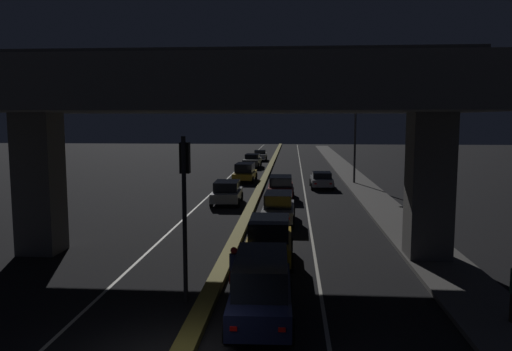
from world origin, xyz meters
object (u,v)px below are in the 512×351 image
(car_dark_blue_lead, at_px, (261,287))
(car_grey_third_oncoming, at_px, (252,160))
(car_silver_fifth, at_px, (322,180))
(car_white_fourth_oncoming, at_px, (260,155))
(car_silver_third, at_px, (278,207))
(street_lamp, at_px, (351,134))
(car_silver_lead_oncoming, at_px, (227,192))
(motorcycle_red_filtering_near, at_px, (234,272))
(car_taxi_yellow_second_oncoming, at_px, (245,172))
(traffic_light_left_of_median, at_px, (185,190))
(car_taxi_yellow_second, at_px, (269,239))
(car_dark_red_fourth, at_px, (281,187))

(car_dark_blue_lead, distance_m, car_grey_third_oncoming, 44.49)
(car_dark_blue_lead, xyz_separation_m, car_silver_fifth, (3.27, 27.48, -0.29))
(car_white_fourth_oncoming, bearing_deg, car_silver_third, 3.73)
(street_lamp, relative_size, car_silver_fifth, 1.83)
(car_silver_lead_oncoming, relative_size, motorcycle_red_filtering_near, 2.20)
(car_dark_blue_lead, xyz_separation_m, motorcycle_red_filtering_near, (-1.08, 2.50, -0.36))
(car_silver_fifth, xyz_separation_m, car_taxi_yellow_second_oncoming, (-6.74, 3.87, 0.17))
(traffic_light_left_of_median, relative_size, car_taxi_yellow_second, 1.28)
(car_grey_third_oncoming, bearing_deg, car_dark_red_fourth, 11.43)
(car_taxi_yellow_second_oncoming, bearing_deg, car_dark_red_fourth, 22.37)
(car_taxi_yellow_second, relative_size, car_silver_third, 0.94)
(car_taxi_yellow_second, height_order, car_grey_third_oncoming, car_taxi_yellow_second)
(car_taxi_yellow_second, distance_m, car_white_fourth_oncoming, 48.31)
(car_silver_lead_oncoming, distance_m, motorcycle_red_filtering_near, 16.96)
(car_dark_blue_lead, bearing_deg, car_dark_red_fourth, -1.49)
(motorcycle_red_filtering_near, bearing_deg, car_white_fourth_oncoming, 1.53)
(car_silver_third, bearing_deg, car_dark_blue_lead, -179.59)
(car_silver_fifth, relative_size, car_grey_third_oncoming, 0.83)
(car_dark_red_fourth, bearing_deg, car_silver_fifth, -30.88)
(car_silver_third, height_order, car_dark_red_fourth, car_silver_third)
(car_silver_third, distance_m, motorcycle_red_filtering_near, 11.13)
(car_silver_fifth, bearing_deg, car_silver_third, 166.56)
(car_silver_fifth, bearing_deg, street_lamp, -47.62)
(traffic_light_left_of_median, bearing_deg, car_silver_lead_oncoming, 93.44)
(car_taxi_yellow_second, bearing_deg, street_lamp, -14.30)
(car_dark_red_fourth, height_order, car_taxi_yellow_second_oncoming, car_taxi_yellow_second_oncoming)
(car_silver_third, bearing_deg, car_dark_red_fourth, 1.33)
(car_white_fourth_oncoming, bearing_deg, car_dark_blue_lead, 2.33)
(street_lamp, bearing_deg, car_silver_fifth, -137.00)
(car_silver_lead_oncoming, bearing_deg, car_silver_third, 31.22)
(car_silver_lead_oncoming, bearing_deg, street_lamp, 137.27)
(car_dark_blue_lead, height_order, car_silver_lead_oncoming, car_dark_blue_lead)
(street_lamp, height_order, car_white_fourth_oncoming, street_lamp)
(car_taxi_yellow_second_oncoming, height_order, motorcycle_red_filtering_near, car_taxi_yellow_second_oncoming)
(car_grey_third_oncoming, relative_size, motorcycle_red_filtering_near, 2.62)
(street_lamp, bearing_deg, car_white_fourth_oncoming, 111.50)
(car_dark_blue_lead, relative_size, car_silver_third, 1.04)
(street_lamp, distance_m, car_silver_fifth, 5.17)
(traffic_light_left_of_median, relative_size, car_silver_lead_oncoming, 1.29)
(car_silver_fifth, relative_size, car_white_fourth_oncoming, 1.01)
(street_lamp, bearing_deg, motorcycle_red_filtering_near, -104.28)
(car_taxi_yellow_second_oncoming, bearing_deg, car_silver_third, 13.36)
(car_white_fourth_oncoming, bearing_deg, street_lamp, 20.05)
(car_grey_third_oncoming, xyz_separation_m, motorcycle_red_filtering_near, (2.77, -41.82, -0.19))
(car_dark_blue_lead, distance_m, car_taxi_yellow_second, 5.82)
(street_lamp, xyz_separation_m, motorcycle_red_filtering_near, (-6.99, -27.45, -3.78))
(car_silver_third, height_order, car_taxi_yellow_second_oncoming, car_taxi_yellow_second_oncoming)
(car_silver_lead_oncoming, height_order, car_taxi_yellow_second_oncoming, car_taxi_yellow_second_oncoming)
(car_silver_fifth, xyz_separation_m, car_white_fourth_oncoming, (-6.84, 26.52, 0.01))
(car_taxi_yellow_second, xyz_separation_m, motorcycle_red_filtering_near, (-1.03, -3.33, -0.31))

